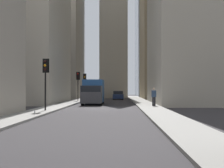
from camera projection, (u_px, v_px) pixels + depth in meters
The scene contains 14 objects.
ground_plane at pixel (101, 109), 29.28m from camera, with size 135.00×135.00×0.00m, color #302D30.
sidewalk_right at pixel (52, 108), 29.39m from camera, with size 90.00×2.20×0.14m, color gray.
sidewalk_left at pixel (152, 108), 29.18m from camera, with size 90.00×2.20×0.14m, color gray.
building_left_far at pixel (170, 15), 58.34m from camera, with size 13.31×10.50×29.85m.
building_right_midfar at pixel (22, 13), 41.02m from camera, with size 14.89×10.00×22.61m.
building_right_far at pixel (54, 42), 60.62m from camera, with size 13.31×10.00×20.99m.
church_spire at pixel (114, 3), 63.78m from camera, with size 5.87×5.87×35.80m.
delivery_truck at pixel (93, 92), 37.46m from camera, with size 6.46×2.25×2.84m.
sedan_navy at pixel (118, 95), 54.64m from camera, with size 4.30×1.78×1.42m.
traffic_light_foreground at pixel (45, 72), 25.27m from camera, with size 0.43×0.52×4.03m.
traffic_light_midblock at pixel (78, 79), 45.50m from camera, with size 0.43×0.52×4.01m.
traffic_light_far_junction at pixel (85, 80), 51.89m from camera, with size 0.43×0.52×4.09m.
pedestrian at pixel (154, 96), 31.75m from camera, with size 0.26×0.44×1.77m.
discarded_bottle at pixel (35, 113), 21.39m from camera, with size 0.07×0.07×0.27m.
Camera 1 is at (-29.28, -1.65, 1.83)m, focal length 52.33 mm.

